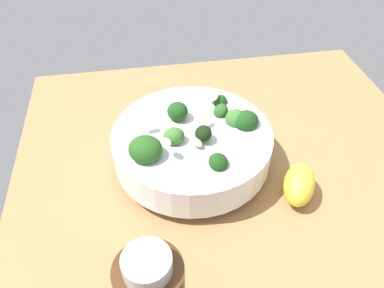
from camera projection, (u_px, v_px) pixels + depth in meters
ground_plane at (235, 186)px, 56.65cm from camera, size 65.29×65.29×4.54cm
bowl_of_broccoli at (192, 144)px, 54.25cm from camera, size 22.83×22.83×9.83cm
lemon_wedge at (299, 184)px, 50.80cm from camera, size 6.75×8.01×4.79cm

